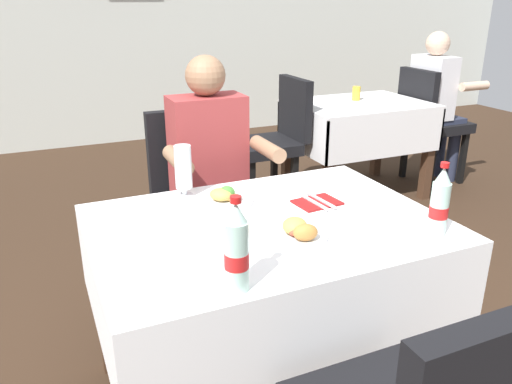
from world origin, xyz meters
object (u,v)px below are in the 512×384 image
at_px(beer_glass_left, 183,171).
at_px(cola_bottle_primary, 440,204).
at_px(background_dining_table, 358,126).
at_px(chair_far_diner_seat, 198,195).
at_px(main_dining_table, 267,263).
at_px(background_patron, 436,100).
at_px(cola_bottle_secondary, 236,250).
at_px(seated_diner_far, 212,171).
at_px(background_chair_left, 275,136).
at_px(napkin_cutlery_set, 317,202).
at_px(plate_near_camera, 297,231).
at_px(plate_far_diner, 225,198).
at_px(background_table_tumbler, 356,93).
at_px(background_chair_right, 429,119).

relative_size(beer_glass_left, cola_bottle_primary, 0.83).
bearing_deg(background_dining_table, chair_far_diner_seat, -150.44).
xyz_separation_m(main_dining_table, background_patron, (2.37, 1.75, 0.13)).
height_order(main_dining_table, cola_bottle_secondary, cola_bottle_secondary).
bearing_deg(seated_diner_far, cola_bottle_secondary, -105.85).
bearing_deg(background_patron, background_chair_left, 180.00).
bearing_deg(cola_bottle_secondary, main_dining_table, 54.58).
distance_m(napkin_cutlery_set, background_chair_left, 1.79).
relative_size(cola_bottle_secondary, background_dining_table, 0.27).
distance_m(plate_near_camera, beer_glass_left, 0.58).
bearing_deg(main_dining_table, chair_far_diner_seat, 90.00).
xyz_separation_m(main_dining_table, background_dining_table, (1.60, 1.75, -0.02)).
xyz_separation_m(cola_bottle_primary, cola_bottle_secondary, (-0.75, -0.05, 0.01)).
height_order(chair_far_diner_seat, background_dining_table, chair_far_diner_seat).
xyz_separation_m(chair_far_diner_seat, beer_glass_left, (-0.20, -0.47, 0.30)).
bearing_deg(background_chair_left, napkin_cutlery_set, -110.68).
bearing_deg(main_dining_table, seated_diner_far, 86.41).
bearing_deg(plate_far_diner, main_dining_table, -71.97).
distance_m(napkin_cutlery_set, background_dining_table, 2.15).
bearing_deg(plate_near_camera, napkin_cutlery_set, 47.64).
bearing_deg(background_chair_left, main_dining_table, -116.79).
xyz_separation_m(seated_diner_far, plate_far_diner, (-0.12, -0.50, 0.06)).
distance_m(plate_near_camera, napkin_cutlery_set, 0.33).
bearing_deg(seated_diner_far, background_dining_table, 33.18).
xyz_separation_m(plate_far_diner, cola_bottle_secondary, (-0.19, -0.61, 0.10)).
xyz_separation_m(chair_far_diner_seat, background_table_tumbler, (1.63, 0.99, 0.25)).
bearing_deg(cola_bottle_primary, main_dining_table, 146.20).
bearing_deg(main_dining_table, background_chair_right, 36.97).
bearing_deg(seated_diner_far, background_chair_left, 50.58).
relative_size(background_dining_table, background_chair_left, 1.06).
bearing_deg(napkin_cutlery_set, cola_bottle_secondary, -138.69).
xyz_separation_m(chair_far_diner_seat, background_chair_right, (2.32, 0.91, 0.00)).
relative_size(background_dining_table, background_table_tumbler, 9.31).
relative_size(plate_far_diner, background_table_tumbler, 2.01).
xyz_separation_m(plate_near_camera, background_chair_right, (2.29, 1.91, -0.22)).
distance_m(plate_far_diner, beer_glass_left, 0.20).
xyz_separation_m(seated_diner_far, napkin_cutlery_set, (0.21, -0.65, 0.04)).
relative_size(plate_near_camera, napkin_cutlery_set, 1.15).
distance_m(seated_diner_far, background_chair_right, 2.50).
bearing_deg(background_chair_right, plate_far_diner, -147.71).
bearing_deg(background_table_tumbler, chair_far_diner_seat, -148.63).
bearing_deg(background_table_tumbler, seated_diner_far, -145.15).
bearing_deg(beer_glass_left, background_dining_table, 37.45).
bearing_deg(background_patron, seated_diner_far, -156.36).
bearing_deg(background_table_tumbler, plate_far_diner, -136.80).
bearing_deg(main_dining_table, plate_near_camera, -78.15).
distance_m(cola_bottle_secondary, background_dining_table, 2.85).
relative_size(main_dining_table, beer_glass_left, 5.85).
relative_size(plate_near_camera, background_chair_right, 0.23).
distance_m(beer_glass_left, cola_bottle_primary, 0.97).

